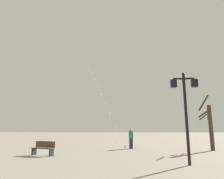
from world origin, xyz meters
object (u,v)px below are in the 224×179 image
at_px(bare_tree, 210,124).
at_px(park_bench, 44,148).
at_px(kite_train, 101,94).
at_px(kite_flyer, 131,138).
at_px(twin_lantern_lamp_post, 185,99).

distance_m(bare_tree, park_bench, 12.85).
distance_m(kite_train, park_bench, 13.75).
relative_size(kite_flyer, bare_tree, 0.38).
xyz_separation_m(kite_train, bare_tree, (10.19, -8.26, -4.09)).
height_order(kite_train, bare_tree, kite_train).
bearing_deg(kite_flyer, park_bench, 104.76).
height_order(twin_lantern_lamp_post, bare_tree, twin_lantern_lamp_post).
relative_size(kite_train, bare_tree, 2.77).
relative_size(kite_train, kite_flyer, 7.23).
xyz_separation_m(kite_train, kite_flyer, (3.79, -7.26, -5.23)).
distance_m(twin_lantern_lamp_post, bare_tree, 7.88).
distance_m(twin_lantern_lamp_post, park_bench, 9.25).
bearing_deg(park_bench, kite_flyer, 60.53).
relative_size(twin_lantern_lamp_post, park_bench, 2.73).
bearing_deg(kite_flyer, bare_tree, -126.25).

